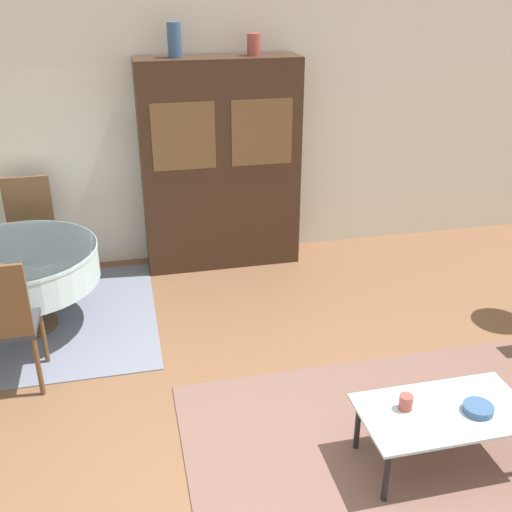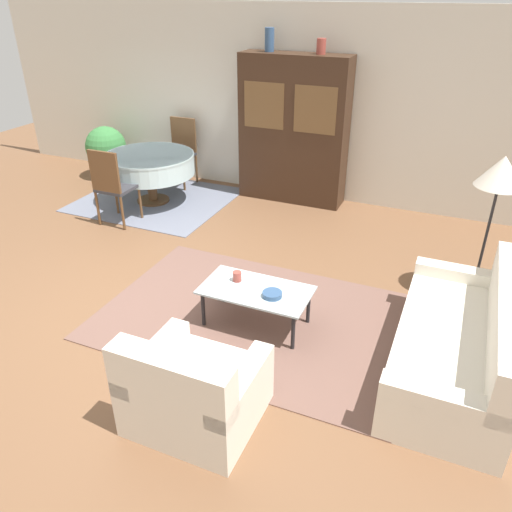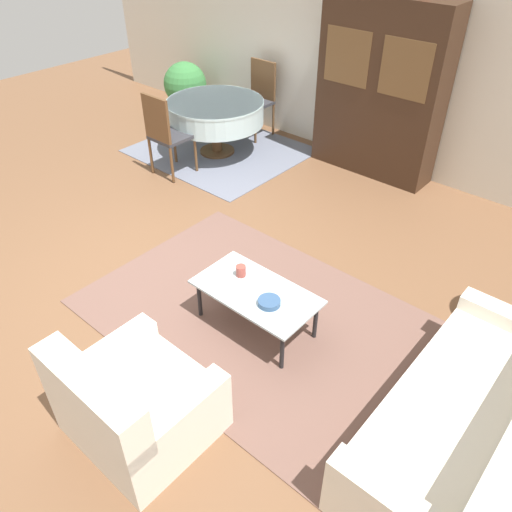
{
  "view_description": "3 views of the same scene",
  "coord_description": "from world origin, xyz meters",
  "px_view_note": "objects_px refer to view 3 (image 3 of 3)",
  "views": [
    {
      "loc": [
        -0.66,
        -2.36,
        2.75
      ],
      "look_at": [
        0.2,
        1.4,
        0.95
      ],
      "focal_mm": 42.0,
      "sensor_mm": 36.0,
      "label": 1
    },
    {
      "loc": [
        2.64,
        -3.43,
        2.89
      ],
      "look_at": [
        1.08,
        0.17,
        0.75
      ],
      "focal_mm": 35.0,
      "sensor_mm": 36.0,
      "label": 2
    },
    {
      "loc": [
        3.08,
        -2.14,
        3.04
      ],
      "look_at": [
        1.08,
        0.17,
        0.75
      ],
      "focal_mm": 35.0,
      "sensor_mm": 36.0,
      "label": 3
    }
  ],
  "objects_px": {
    "couch": "(475,423)",
    "dining_chair_near": "(165,131)",
    "coffee_table": "(256,294)",
    "bowl": "(269,302)",
    "display_cabinet": "(380,90)",
    "dining_chair_far": "(258,95)",
    "potted_plant": "(185,86)",
    "dining_table": "(215,112)",
    "cup": "(241,271)",
    "armchair": "(134,405)"
  },
  "relations": [
    {
      "from": "armchair",
      "to": "dining_table",
      "type": "relative_size",
      "value": 0.69
    },
    {
      "from": "armchair",
      "to": "display_cabinet",
      "type": "bearing_deg",
      "value": 100.83
    },
    {
      "from": "bowl",
      "to": "potted_plant",
      "type": "xyz_separation_m",
      "value": [
        -4.16,
        2.94,
        0.07
      ]
    },
    {
      "from": "couch",
      "to": "dining_chair_near",
      "type": "relative_size",
      "value": 1.87
    },
    {
      "from": "dining_table",
      "to": "armchair",
      "type": "bearing_deg",
      "value": -52.34
    },
    {
      "from": "armchair",
      "to": "coffee_table",
      "type": "distance_m",
      "value": 1.3
    },
    {
      "from": "potted_plant",
      "to": "bowl",
      "type": "bearing_deg",
      "value": -35.26
    },
    {
      "from": "dining_chair_far",
      "to": "bowl",
      "type": "xyz_separation_m",
      "value": [
        2.85,
        -3.17,
        -0.17
      ]
    },
    {
      "from": "coffee_table",
      "to": "dining_table",
      "type": "relative_size",
      "value": 0.78
    },
    {
      "from": "dining_chair_near",
      "to": "dining_chair_far",
      "type": "distance_m",
      "value": 1.76
    },
    {
      "from": "coffee_table",
      "to": "potted_plant",
      "type": "distance_m",
      "value": 4.92
    },
    {
      "from": "armchair",
      "to": "bowl",
      "type": "bearing_deg",
      "value": 84.48
    },
    {
      "from": "coffee_table",
      "to": "potted_plant",
      "type": "relative_size",
      "value": 1.2
    },
    {
      "from": "couch",
      "to": "dining_chair_near",
      "type": "height_order",
      "value": "dining_chair_near"
    },
    {
      "from": "dining_chair_far",
      "to": "bowl",
      "type": "height_order",
      "value": "dining_chair_far"
    },
    {
      "from": "couch",
      "to": "bowl",
      "type": "distance_m",
      "value": 1.64
    },
    {
      "from": "armchair",
      "to": "potted_plant",
      "type": "relative_size",
      "value": 1.05
    },
    {
      "from": "dining_chair_near",
      "to": "armchair",
      "type": "bearing_deg",
      "value": -44.23
    },
    {
      "from": "couch",
      "to": "armchair",
      "type": "relative_size",
      "value": 2.18
    },
    {
      "from": "coffee_table",
      "to": "armchair",
      "type": "bearing_deg",
      "value": -87.17
    },
    {
      "from": "coffee_table",
      "to": "display_cabinet",
      "type": "distance_m",
      "value": 3.36
    },
    {
      "from": "couch",
      "to": "armchair",
      "type": "height_order",
      "value": "couch"
    },
    {
      "from": "coffee_table",
      "to": "dining_chair_near",
      "type": "distance_m",
      "value": 3.0
    },
    {
      "from": "couch",
      "to": "potted_plant",
      "type": "relative_size",
      "value": 2.28
    },
    {
      "from": "dining_chair_far",
      "to": "coffee_table",
      "type": "bearing_deg",
      "value": 130.55
    },
    {
      "from": "display_cabinet",
      "to": "dining_chair_far",
      "type": "height_order",
      "value": "display_cabinet"
    },
    {
      "from": "dining_table",
      "to": "potted_plant",
      "type": "height_order",
      "value": "potted_plant"
    },
    {
      "from": "couch",
      "to": "dining_table",
      "type": "distance_m",
      "value": 4.99
    },
    {
      "from": "dining_chair_near",
      "to": "cup",
      "type": "relative_size",
      "value": 10.71
    },
    {
      "from": "bowl",
      "to": "dining_chair_far",
      "type": "bearing_deg",
      "value": 131.95
    },
    {
      "from": "couch",
      "to": "coffee_table",
      "type": "distance_m",
      "value": 1.81
    },
    {
      "from": "couch",
      "to": "cup",
      "type": "bearing_deg",
      "value": 89.37
    },
    {
      "from": "bowl",
      "to": "potted_plant",
      "type": "distance_m",
      "value": 5.1
    },
    {
      "from": "dining_chair_far",
      "to": "dining_table",
      "type": "bearing_deg",
      "value": 90.0
    },
    {
      "from": "dining_chair_far",
      "to": "potted_plant",
      "type": "bearing_deg",
      "value": 9.77
    },
    {
      "from": "dining_chair_far",
      "to": "potted_plant",
      "type": "relative_size",
      "value": 1.22
    },
    {
      "from": "cup",
      "to": "potted_plant",
      "type": "bearing_deg",
      "value": 143.07
    },
    {
      "from": "couch",
      "to": "dining_chair_near",
      "type": "xyz_separation_m",
      "value": [
        -4.48,
        1.31,
        0.3
      ]
    },
    {
      "from": "armchair",
      "to": "potted_plant",
      "type": "xyz_separation_m",
      "value": [
        -4.04,
        4.19,
        0.2
      ]
    },
    {
      "from": "dining_chair_far",
      "to": "display_cabinet",
      "type": "bearing_deg",
      "value": -177.59
    },
    {
      "from": "coffee_table",
      "to": "bowl",
      "type": "bearing_deg",
      "value": -16.76
    },
    {
      "from": "display_cabinet",
      "to": "dining_chair_far",
      "type": "relative_size",
      "value": 2.0
    },
    {
      "from": "display_cabinet",
      "to": "bowl",
      "type": "height_order",
      "value": "display_cabinet"
    },
    {
      "from": "dining_chair_far",
      "to": "potted_plant",
      "type": "height_order",
      "value": "dining_chair_far"
    },
    {
      "from": "armchair",
      "to": "cup",
      "type": "xyz_separation_m",
      "value": [
        -0.29,
        1.37,
        0.15
      ]
    },
    {
      "from": "couch",
      "to": "dining_table",
      "type": "height_order",
      "value": "couch"
    },
    {
      "from": "display_cabinet",
      "to": "dining_table",
      "type": "bearing_deg",
      "value": -152.88
    },
    {
      "from": "dining_chair_near",
      "to": "potted_plant",
      "type": "distance_m",
      "value": 2.02
    },
    {
      "from": "cup",
      "to": "dining_table",
      "type": "bearing_deg",
      "value": 138.36
    },
    {
      "from": "dining_chair_near",
      "to": "potted_plant",
      "type": "height_order",
      "value": "dining_chair_near"
    }
  ]
}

